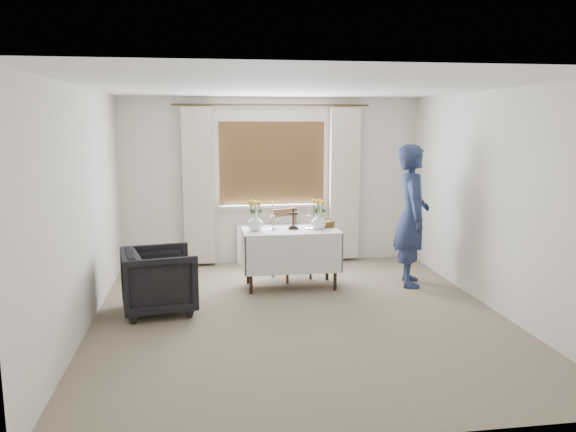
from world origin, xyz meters
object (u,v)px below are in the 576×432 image
object	(u,v)px
altar_table	(291,258)
wooden_cross	(293,219)
flower_vase_left	(255,222)
armchair	(159,280)
person	(412,216)
wooden_chair	(292,244)
flower_vase_right	(318,221)

from	to	relation	value
altar_table	wooden_cross	distance (m)	0.52
altar_table	flower_vase_left	xyz separation A→B (m)	(-0.46, 0.02, 0.49)
armchair	altar_table	bearing A→B (deg)	-75.59
altar_table	person	bearing A→B (deg)	-4.10
wooden_chair	flower_vase_right	world-z (taller)	flower_vase_right
person	flower_vase_left	world-z (taller)	person
altar_table	person	xyz separation A→B (m)	(1.59, -0.11, 0.55)
wooden_cross	armchair	bearing A→B (deg)	-147.48
altar_table	person	distance (m)	1.68
armchair	person	bearing A→B (deg)	-89.05
wooden_chair	person	bearing A→B (deg)	-43.33
wooden_chair	armchair	bearing A→B (deg)	-169.71
altar_table	wooden_cross	xyz separation A→B (m)	(0.04, 0.04, 0.52)
altar_table	armchair	world-z (taller)	altar_table
altar_table	person	size ratio (longest dim) A/B	0.67
person	wooden_cross	world-z (taller)	person
armchair	flower_vase_left	bearing A→B (deg)	-67.00
wooden_cross	flower_vase_left	world-z (taller)	wooden_cross
armchair	flower_vase_right	xyz separation A→B (m)	(1.98, 0.73, 0.50)
altar_table	person	world-z (taller)	person
armchair	flower_vase_right	bearing A→B (deg)	-79.80
flower_vase_left	altar_table	bearing A→B (deg)	-2.48
flower_vase_right	wooden_chair	bearing A→B (deg)	123.96
person	wooden_chair	bearing A→B (deg)	83.78
flower_vase_left	wooden_cross	bearing A→B (deg)	1.80
wooden_chair	armchair	world-z (taller)	wooden_chair
wooden_cross	flower_vase_left	bearing A→B (deg)	-170.64
wooden_chair	flower_vase_right	bearing A→B (deg)	-79.97
armchair	person	size ratio (longest dim) A/B	0.43
altar_table	wooden_chair	world-z (taller)	wooden_chair
altar_table	armchair	xyz separation A→B (m)	(-1.62, -0.74, -0.01)
wooden_cross	flower_vase_left	distance (m)	0.50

